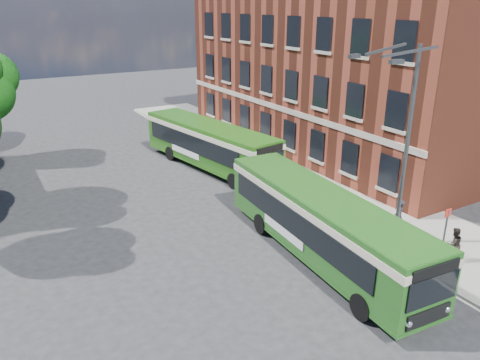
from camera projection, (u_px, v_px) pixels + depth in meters
ground at (278, 253)px, 20.99m from camera, size 120.00×120.00×0.00m
pavement at (296, 172)px, 30.72m from camera, size 6.00×48.00×0.15m
kerb_line at (257, 182)px, 29.31m from camera, size 0.12×48.00×0.01m
brick_office at (344, 54)px, 34.80m from camera, size 12.10×26.00×14.20m
street_lamp at (401, 146)px, 19.96m from camera, size 2.96×2.38×9.00m
bus_stop_sign at (445, 231)px, 19.71m from camera, size 0.35×0.08×2.52m
bus_front at (322, 220)px, 19.97m from camera, size 3.40×12.28×3.02m
bus_rear at (209, 142)px, 31.20m from camera, size 4.44×12.14×3.02m
pedestrian_a at (399, 217)px, 22.22m from camera, size 0.74×0.66×1.70m
pedestrian_b at (454, 244)px, 19.88m from camera, size 0.89×0.79×1.52m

